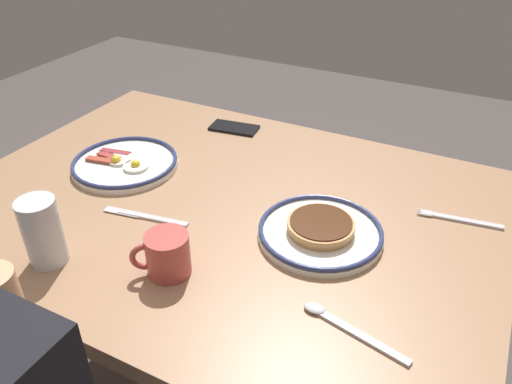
# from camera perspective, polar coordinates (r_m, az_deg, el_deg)

# --- Properties ---
(dining_table) EXTENTS (1.29, 0.94, 0.74)m
(dining_table) POSITION_cam_1_polar(r_m,az_deg,el_deg) (1.25, -3.77, -4.10)
(dining_table) COLOR #A37755
(dining_table) RESTS_ON ground_plane
(plate_near_main) EXTENTS (0.28, 0.28, 0.04)m
(plate_near_main) POSITION_cam_1_polar(r_m,az_deg,el_deg) (1.38, -14.65, 3.21)
(plate_near_main) COLOR white
(plate_near_main) RESTS_ON dining_table
(plate_center_pancakes) EXTENTS (0.27, 0.27, 0.04)m
(plate_center_pancakes) POSITION_cam_1_polar(r_m,az_deg,el_deg) (1.09, 7.32, -4.38)
(plate_center_pancakes) COLOR white
(plate_center_pancakes) RESTS_ON dining_table
(coffee_mug) EXTENTS (0.11, 0.09, 0.09)m
(coffee_mug) POSITION_cam_1_polar(r_m,az_deg,el_deg) (0.99, -10.10, -6.93)
(coffee_mug) COLOR #BF4C47
(coffee_mug) RESTS_ON dining_table
(drinking_glass) EXTENTS (0.08, 0.08, 0.14)m
(drinking_glass) POSITION_cam_1_polar(r_m,az_deg,el_deg) (1.07, -22.97, -4.48)
(drinking_glass) COLOR silver
(drinking_glass) RESTS_ON dining_table
(cell_phone) EXTENTS (0.15, 0.09, 0.01)m
(cell_phone) POSITION_cam_1_polar(r_m,az_deg,el_deg) (1.54, -2.50, 7.29)
(cell_phone) COLOR black
(cell_phone) RESTS_ON dining_table
(fork_near) EXTENTS (0.19, 0.04, 0.01)m
(fork_near) POSITION_cam_1_polar(r_m,az_deg,el_deg) (1.22, 22.06, -2.91)
(fork_near) COLOR silver
(fork_near) RESTS_ON dining_table
(butter_knife) EXTENTS (0.21, 0.05, 0.01)m
(butter_knife) POSITION_cam_1_polar(r_m,az_deg,el_deg) (1.17, -12.39, -2.75)
(butter_knife) COLOR silver
(butter_knife) RESTS_ON dining_table
(tea_spoon) EXTENTS (0.20, 0.06, 0.01)m
(tea_spoon) POSITION_cam_1_polar(r_m,az_deg,el_deg) (0.91, 9.54, -14.51)
(tea_spoon) COLOR silver
(tea_spoon) RESTS_ON dining_table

